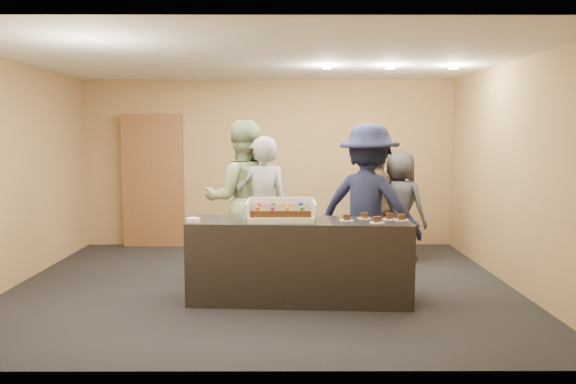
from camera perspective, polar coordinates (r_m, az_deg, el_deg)
The scene contains 17 objects.
room at distance 6.71m, azimuth -2.64°, elevation 1.78°, with size 6.04×6.00×2.70m.
serving_counter at distance 6.21m, azimuth 1.20°, elevation -6.98°, with size 2.40×0.70×0.90m, color black.
storage_cabinet at distance 9.39m, azimuth -13.55°, elevation 1.13°, with size 0.98×0.15×2.15m, color brown.
cake_box at distance 6.14m, azimuth -0.72°, elevation -2.38°, with size 0.75×0.52×0.22m.
sheet_cake at distance 6.10m, azimuth -0.73°, elevation -1.96°, with size 0.64×0.44×0.12m.
plate_stack at distance 6.11m, azimuth -9.61°, elevation -2.79°, with size 0.15×0.15×0.04m, color white.
slice_a at distance 6.11m, azimuth 5.98°, elevation -2.69°, with size 0.15×0.15×0.07m.
slice_b at distance 6.28m, azimuth 7.77°, elevation -2.48°, with size 0.15×0.15×0.07m.
slice_c at distance 6.00m, azimuth 9.01°, elevation -2.89°, with size 0.15×0.15×0.07m.
slice_d at distance 6.26m, azimuth 10.26°, elevation -2.55°, with size 0.15×0.15×0.07m.
slice_e at distance 6.22m, azimuth 11.47°, elevation -2.62°, with size 0.15×0.15×0.07m.
person_server_grey at distance 6.98m, azimuth -2.65°, elevation -1.75°, with size 0.66×0.43×1.81m, color #949499.
person_sage_man at distance 7.17m, azimuth -4.72°, elevation -0.75°, with size 0.97×0.76×2.00m, color #93A778.
person_navy_man at distance 6.71m, azimuth 8.15°, elevation -1.47°, with size 1.26×0.73×1.96m, color #191E3D.
person_brown_extra at distance 8.05m, azimuth 9.04°, elevation -1.43°, with size 0.95×0.40×1.63m, color brown.
person_dark_suit at distance 8.22m, azimuth 11.26°, elevation -1.43°, with size 0.78×0.51×1.59m, color #29292E.
ceiling_spotlights at distance 7.36m, azimuth 10.34°, elevation 12.36°, with size 1.72×0.12×0.03m.
Camera 1 is at (0.29, -6.69, 1.84)m, focal length 35.00 mm.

